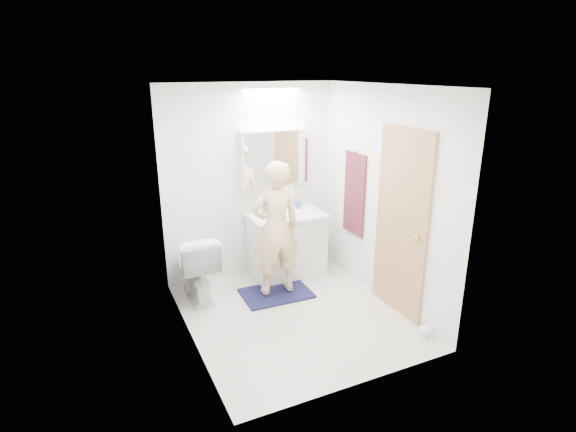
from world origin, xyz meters
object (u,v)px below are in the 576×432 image
soap_bottle_b (267,205)px  person (276,228)px  vanity_cabinet (286,246)px  toilet (196,266)px  medicine_cabinet (275,158)px  soap_bottle_a (260,206)px  toilet_paper_roll (424,333)px  toothbrush_cup (299,205)px

soap_bottle_b → person: bearing=-103.6°
vanity_cabinet → toilet: 1.21m
medicine_cabinet → soap_bottle_a: size_ratio=4.35×
soap_bottle_b → toilet_paper_roll: 2.40m
toilet → soap_bottle_b: size_ratio=4.27×
vanity_cabinet → soap_bottle_b: 0.58m
vanity_cabinet → toothbrush_cup: toothbrush_cup is taller
soap_bottle_a → medicine_cabinet: bearing=14.7°
soap_bottle_a → soap_bottle_b: soap_bottle_a is taller
toilet_paper_roll → vanity_cabinet: bearing=108.4°
person → soap_bottle_b: bearing=-102.0°
soap_bottle_b → medicine_cabinet: bearing=13.3°
toilet → toilet_paper_roll: (1.83, -1.78, -0.35)m
vanity_cabinet → toilet: (-1.20, -0.12, 0.01)m
soap_bottle_b → vanity_cabinet: bearing=-43.4°
medicine_cabinet → toilet: bearing=-164.0°
person → soap_bottle_a: 0.61m
person → toothbrush_cup: size_ratio=17.69×
vanity_cabinet → soap_bottle_a: soap_bottle_a is taller
medicine_cabinet → soap_bottle_a: 0.63m
medicine_cabinet → soap_bottle_a: bearing=-165.3°
medicine_cabinet → toilet_paper_roll: size_ratio=8.00×
person → toilet_paper_roll: person is taller
medicine_cabinet → soap_bottle_b: medicine_cabinet is taller
soap_bottle_a → toilet_paper_roll: size_ratio=1.84×
soap_bottle_a → toothbrush_cup: size_ratio=2.29×
medicine_cabinet → soap_bottle_b: (-0.13, -0.03, -0.59)m
toothbrush_cup → soap_bottle_b: bearing=177.4°
person → toilet_paper_roll: bearing=125.5°
soap_bottle_b → toothbrush_cup: (0.44, -0.02, -0.05)m
vanity_cabinet → soap_bottle_a: size_ratio=4.45×
vanity_cabinet → toilet: bearing=-174.5°
vanity_cabinet → person: size_ratio=0.58×
soap_bottle_a → toilet_paper_roll: soap_bottle_a is taller
soap_bottle_a → toilet_paper_roll: bearing=-65.7°
person → toilet_paper_roll: 1.91m
medicine_cabinet → soap_bottle_b: 0.60m
medicine_cabinet → toilet: size_ratio=1.11×
toothbrush_cup → person: bearing=-134.0°
toilet → soap_bottle_b: (1.01, 0.30, 0.52)m
toilet → soap_bottle_b: 1.17m
person → soap_bottle_a: person is taller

